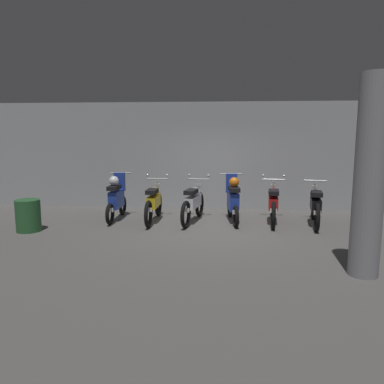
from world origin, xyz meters
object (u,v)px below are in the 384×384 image
Objects in this scene: trash_bin at (28,215)px; motorbike_slot_4 at (273,203)px; support_pillar at (370,177)px; motorbike_slot_5 at (316,205)px; motorbike_slot_1 at (154,202)px; motorbike_slot_0 at (117,198)px; motorbike_slot_2 at (193,202)px; motorbike_slot_3 at (233,199)px.

motorbike_slot_4 is at bearing 13.46° from trash_bin.
support_pillar is 7.02m from trash_bin.
support_pillar reaches higher than motorbike_slot_4.
motorbike_slot_5 is at bearing -8.67° from motorbike_slot_4.
motorbike_slot_1 is at bearing 24.61° from trash_bin.
support_pillar is at bearing -17.69° from trash_bin.
support_pillar reaches higher than motorbike_slot_0.
motorbike_slot_0 is 0.86× the size of motorbike_slot_4.
motorbike_slot_0 is 1.00m from motorbike_slot_1.
motorbike_slot_0 is 2.13m from trash_bin.
motorbike_slot_2 is 3.85m from trash_bin.
motorbike_slot_3 is at bearing 16.09° from trash_bin.
motorbike_slot_4 is at bearing 105.81° from support_pillar.
support_pillar is at bearing -74.19° from motorbike_slot_4.
motorbike_slot_5 reaches higher than trash_bin.
motorbike_slot_5 is at bearing 89.77° from support_pillar.
motorbike_slot_1 is at bearing 179.72° from motorbike_slot_5.
motorbike_slot_5 is 3.46m from support_pillar.
motorbike_slot_2 is 1.98m from motorbike_slot_4.
motorbike_slot_4 is (3.96, 0.02, -0.07)m from motorbike_slot_0.
motorbike_slot_0 is at bearing 173.35° from motorbike_slot_1.
motorbike_slot_2 is at bearing 179.00° from motorbike_slot_5.
trash_bin is at bearing -169.76° from motorbike_slot_5.
motorbike_slot_1 is 1.00× the size of motorbike_slot_4.
motorbike_slot_1 reaches higher than motorbike_slot_5.
motorbike_slot_4 is at bearing 2.54° from motorbike_slot_1.
motorbike_slot_3 is at bearing 0.09° from motorbike_slot_0.
motorbike_slot_1 and motorbike_slot_2 have the same top height.
motorbike_slot_1 is 1.01× the size of motorbike_slot_5.
motorbike_slot_1 is at bearing 139.95° from support_pillar.
motorbike_slot_0 is 0.87× the size of motorbike_slot_5.
motorbike_slot_4 is 0.63× the size of support_pillar.
motorbike_slot_2 is 1.00× the size of motorbike_slot_5.
support_pillar is 4.27× the size of trash_bin.
motorbike_slot_4 is at bearing 2.87° from motorbike_slot_2.
trash_bin is (-1.66, -1.33, -0.20)m from motorbike_slot_0.
motorbike_slot_1 is 5.26m from support_pillar.
motorbike_slot_2 is at bearing -177.13° from motorbike_slot_4.
motorbike_slot_2 is 2.96m from motorbike_slot_5.
motorbike_slot_1 is 1.16× the size of motorbike_slot_3.
trash_bin is at bearing -155.39° from motorbike_slot_1.
support_pillar reaches higher than motorbike_slot_1.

